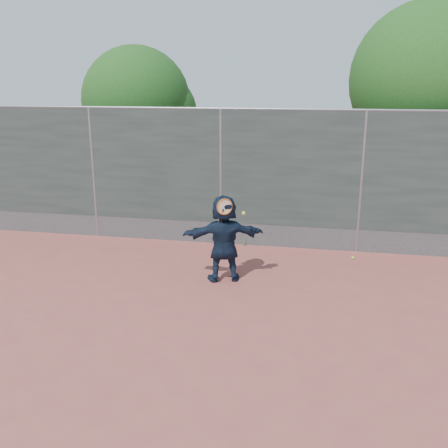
# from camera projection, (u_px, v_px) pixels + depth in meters

# --- Properties ---
(ground) EXTENTS (80.00, 80.00, 0.00)m
(ground) POSITION_uv_depth(u_px,v_px,m) (178.00, 309.00, 8.07)
(ground) COLOR #9E4C42
(ground) RESTS_ON ground
(player) EXTENTS (1.57, 0.91, 1.62)m
(player) POSITION_uv_depth(u_px,v_px,m) (224.00, 238.00, 9.07)
(player) COLOR #132135
(player) RESTS_ON ground
(ball_ground) EXTENTS (0.07, 0.07, 0.07)m
(ball_ground) POSITION_uv_depth(u_px,v_px,m) (353.00, 258.00, 10.33)
(ball_ground) COLOR #B4D830
(ball_ground) RESTS_ON ground
(fence) EXTENTS (20.00, 0.06, 3.03)m
(fence) POSITION_uv_depth(u_px,v_px,m) (221.00, 175.00, 10.94)
(fence) COLOR #38423D
(fence) RESTS_ON ground
(swing_action) EXTENTS (0.50, 0.18, 0.51)m
(swing_action) POSITION_uv_depth(u_px,v_px,m) (226.00, 208.00, 8.70)
(swing_action) COLOR #C35D12
(swing_action) RESTS_ON ground
(tree_right) EXTENTS (3.78, 3.60, 5.39)m
(tree_right) POSITION_uv_depth(u_px,v_px,m) (435.00, 84.00, 11.68)
(tree_right) COLOR #382314
(tree_right) RESTS_ON ground
(tree_left) EXTENTS (3.15, 3.00, 4.53)m
(tree_left) POSITION_uv_depth(u_px,v_px,m) (142.00, 104.00, 13.96)
(tree_left) COLOR #382314
(tree_left) RESTS_ON ground
(weed_clump) EXTENTS (0.68, 0.07, 0.30)m
(weed_clump) POSITION_uv_depth(u_px,v_px,m) (233.00, 240.00, 11.18)
(weed_clump) COLOR #387226
(weed_clump) RESTS_ON ground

